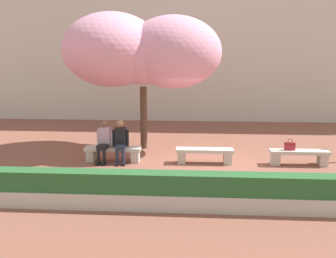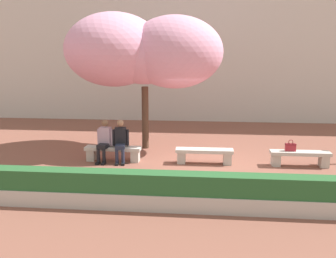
{
  "view_description": "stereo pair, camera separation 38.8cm",
  "coord_description": "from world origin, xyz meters",
  "px_view_note": "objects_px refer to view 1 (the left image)",
  "views": [
    {
      "loc": [
        -0.3,
        -11.51,
        3.3
      ],
      "look_at": [
        -1.12,
        0.2,
        1.0
      ],
      "focal_mm": 42.0,
      "sensor_mm": 36.0,
      "label": 1
    },
    {
      "loc": [
        0.09,
        -11.48,
        3.3
      ],
      "look_at": [
        -1.12,
        0.2,
        1.0
      ],
      "focal_mm": 42.0,
      "sensor_mm": 36.0,
      "label": 2
    }
  ],
  "objects_px": {
    "person_seated_left": "(104,139)",
    "handbag": "(290,146)",
    "stone_bench_center": "(299,155)",
    "stone_bench_west_end": "(113,152)",
    "person_seated_right": "(120,140)",
    "stone_bench_near_west": "(205,154)",
    "cherry_tree_main": "(139,52)"
  },
  "relations": [
    {
      "from": "stone_bench_near_west",
      "to": "handbag",
      "type": "relative_size",
      "value": 5.07
    },
    {
      "from": "handbag",
      "to": "person_seated_left",
      "type": "bearing_deg",
      "value": -179.19
    },
    {
      "from": "stone_bench_center",
      "to": "handbag",
      "type": "relative_size",
      "value": 5.07
    },
    {
      "from": "stone_bench_center",
      "to": "cherry_tree_main",
      "type": "bearing_deg",
      "value": 161.0
    },
    {
      "from": "person_seated_right",
      "to": "stone_bench_near_west",
      "type": "bearing_deg",
      "value": 1.19
    },
    {
      "from": "stone_bench_center",
      "to": "person_seated_left",
      "type": "bearing_deg",
      "value": -179.48
    },
    {
      "from": "stone_bench_west_end",
      "to": "person_seated_left",
      "type": "bearing_deg",
      "value": -167.92
    },
    {
      "from": "person_seated_left",
      "to": "cherry_tree_main",
      "type": "bearing_deg",
      "value": 64.66
    },
    {
      "from": "stone_bench_west_end",
      "to": "person_seated_right",
      "type": "bearing_deg",
      "value": -11.92
    },
    {
      "from": "person_seated_right",
      "to": "handbag",
      "type": "distance_m",
      "value": 5.06
    },
    {
      "from": "handbag",
      "to": "stone_bench_center",
      "type": "bearing_deg",
      "value": -5.17
    },
    {
      "from": "stone_bench_near_west",
      "to": "person_seated_left",
      "type": "height_order",
      "value": "person_seated_left"
    },
    {
      "from": "stone_bench_near_west",
      "to": "cherry_tree_main",
      "type": "xyz_separation_m",
      "value": [
        -2.2,
        1.72,
        3.02
      ]
    },
    {
      "from": "cherry_tree_main",
      "to": "stone_bench_near_west",
      "type": "bearing_deg",
      "value": -38.0
    },
    {
      "from": "stone_bench_west_end",
      "to": "cherry_tree_main",
      "type": "relative_size",
      "value": 0.32
    },
    {
      "from": "stone_bench_center",
      "to": "person_seated_left",
      "type": "distance_m",
      "value": 5.85
    },
    {
      "from": "stone_bench_west_end",
      "to": "cherry_tree_main",
      "type": "height_order",
      "value": "cherry_tree_main"
    },
    {
      "from": "person_seated_left",
      "to": "handbag",
      "type": "bearing_deg",
      "value": 0.81
    },
    {
      "from": "person_seated_left",
      "to": "handbag",
      "type": "height_order",
      "value": "person_seated_left"
    },
    {
      "from": "person_seated_left",
      "to": "cherry_tree_main",
      "type": "distance_m",
      "value": 3.28
    },
    {
      "from": "stone_bench_center",
      "to": "person_seated_right",
      "type": "xyz_separation_m",
      "value": [
        -5.34,
        -0.05,
        0.4
      ]
    },
    {
      "from": "handbag",
      "to": "cherry_tree_main",
      "type": "xyz_separation_m",
      "value": [
        -4.72,
        1.7,
        2.74
      ]
    },
    {
      "from": "stone_bench_center",
      "to": "cherry_tree_main",
      "type": "height_order",
      "value": "cherry_tree_main"
    },
    {
      "from": "stone_bench_west_end",
      "to": "person_seated_left",
      "type": "relative_size",
      "value": 1.33
    },
    {
      "from": "person_seated_left",
      "to": "person_seated_right",
      "type": "height_order",
      "value": "same"
    },
    {
      "from": "stone_bench_near_west",
      "to": "person_seated_left",
      "type": "xyz_separation_m",
      "value": [
        -3.04,
        -0.05,
        0.4
      ]
    },
    {
      "from": "stone_bench_center",
      "to": "handbag",
      "type": "bearing_deg",
      "value": 174.83
    },
    {
      "from": "stone_bench_west_end",
      "to": "handbag",
      "type": "relative_size",
      "value": 5.07
    },
    {
      "from": "person_seated_left",
      "to": "person_seated_right",
      "type": "relative_size",
      "value": 1.0
    },
    {
      "from": "stone_bench_near_west",
      "to": "person_seated_right",
      "type": "bearing_deg",
      "value": -178.81
    },
    {
      "from": "person_seated_right",
      "to": "cherry_tree_main",
      "type": "bearing_deg",
      "value": 79.11
    },
    {
      "from": "stone_bench_near_west",
      "to": "handbag",
      "type": "distance_m",
      "value": 2.53
    }
  ]
}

